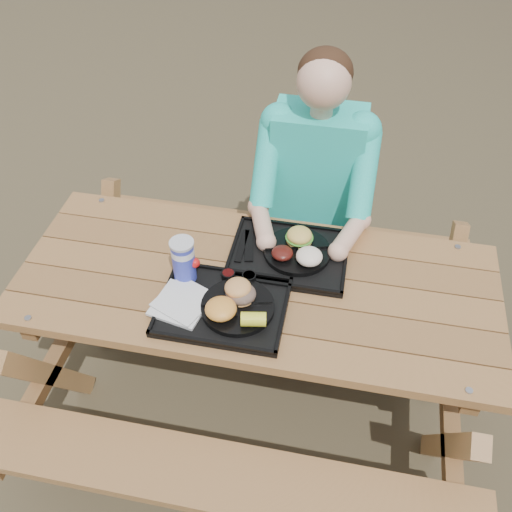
# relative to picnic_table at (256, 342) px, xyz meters

# --- Properties ---
(ground) EXTENTS (60.00, 60.00, 0.00)m
(ground) POSITION_rel_picnic_table_xyz_m (0.00, 0.00, -0.38)
(ground) COLOR #999999
(ground) RESTS_ON ground
(picnic_table) EXTENTS (1.80, 1.49, 0.75)m
(picnic_table) POSITION_rel_picnic_table_xyz_m (0.00, 0.00, 0.00)
(picnic_table) COLOR #999999
(picnic_table) RESTS_ON ground
(tray_near) EXTENTS (0.45, 0.35, 0.02)m
(tray_near) POSITION_rel_picnic_table_xyz_m (-0.09, -0.16, 0.39)
(tray_near) COLOR black
(tray_near) RESTS_ON picnic_table
(tray_far) EXTENTS (0.45, 0.35, 0.02)m
(tray_far) POSITION_rel_picnic_table_xyz_m (0.10, 0.15, 0.39)
(tray_far) COLOR black
(tray_far) RESTS_ON picnic_table
(plate_near) EXTENTS (0.26, 0.26, 0.02)m
(plate_near) POSITION_rel_picnic_table_xyz_m (-0.03, -0.16, 0.41)
(plate_near) COLOR black
(plate_near) RESTS_ON tray_near
(plate_far) EXTENTS (0.26, 0.26, 0.02)m
(plate_far) POSITION_rel_picnic_table_xyz_m (0.13, 0.16, 0.41)
(plate_far) COLOR black
(plate_far) RESTS_ON tray_far
(napkin_stack) EXTENTS (0.21, 0.21, 0.02)m
(napkin_stack) POSITION_rel_picnic_table_xyz_m (-0.23, -0.18, 0.41)
(napkin_stack) COLOR silver
(napkin_stack) RESTS_ON tray_near
(soda_cup) EXTENTS (0.08, 0.08, 0.17)m
(soda_cup) POSITION_rel_picnic_table_xyz_m (-0.26, -0.05, 0.48)
(soda_cup) COLOR #1621A5
(soda_cup) RESTS_ON tray_near
(condiment_bbq) EXTENTS (0.05, 0.05, 0.03)m
(condiment_bbq) POSITION_rel_picnic_table_xyz_m (-0.10, -0.03, 0.41)
(condiment_bbq) COLOR black
(condiment_bbq) RESTS_ON tray_near
(condiment_mustard) EXTENTS (0.05, 0.05, 0.03)m
(condiment_mustard) POSITION_rel_picnic_table_xyz_m (-0.02, -0.02, 0.41)
(condiment_mustard) COLOR yellow
(condiment_mustard) RESTS_ON tray_near
(sandwich) EXTENTS (0.10, 0.10, 0.10)m
(sandwich) POSITION_rel_picnic_table_xyz_m (-0.03, -0.13, 0.47)
(sandwich) COLOR #E1954F
(sandwich) RESTS_ON plate_near
(mac_cheese) EXTENTS (0.11, 0.11, 0.06)m
(mac_cheese) POSITION_rel_picnic_table_xyz_m (-0.08, -0.21, 0.44)
(mac_cheese) COLOR gold
(mac_cheese) RESTS_ON plate_near
(corn_cob) EXTENTS (0.10, 0.10, 0.05)m
(corn_cob) POSITION_rel_picnic_table_xyz_m (0.04, -0.24, 0.44)
(corn_cob) COLOR yellow
(corn_cob) RESTS_ON plate_near
(cutlery_far) EXTENTS (0.07, 0.19, 0.01)m
(cutlery_far) POSITION_rel_picnic_table_xyz_m (-0.06, 0.16, 0.40)
(cutlery_far) COLOR black
(cutlery_far) RESTS_ON tray_far
(burger) EXTENTS (0.10, 0.10, 0.09)m
(burger) POSITION_rel_picnic_table_xyz_m (0.13, 0.20, 0.46)
(burger) COLOR #E1B54F
(burger) RESTS_ON plate_far
(baked_beans) EXTENTS (0.08, 0.08, 0.04)m
(baked_beans) POSITION_rel_picnic_table_xyz_m (0.08, 0.11, 0.43)
(baked_beans) COLOR #4A130E
(baked_beans) RESTS_ON plate_far
(potato_salad) EXTENTS (0.10, 0.10, 0.06)m
(potato_salad) POSITION_rel_picnic_table_xyz_m (0.18, 0.10, 0.44)
(potato_salad) COLOR white
(potato_salad) RESTS_ON plate_far
(diner) EXTENTS (0.48, 0.84, 1.28)m
(diner) POSITION_rel_picnic_table_xyz_m (0.15, 0.59, 0.27)
(diner) COLOR #19B5A3
(diner) RESTS_ON ground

